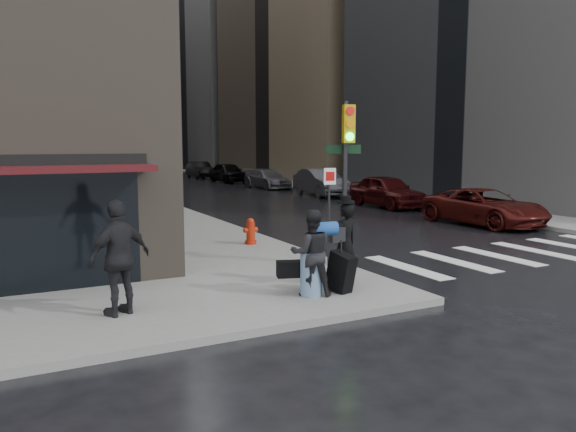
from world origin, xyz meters
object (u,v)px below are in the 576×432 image
at_px(parked_car_0, 484,207).
at_px(parked_car_2, 321,182).
at_px(traffic_light, 345,161).
at_px(man_overcoat, 344,248).
at_px(parked_car_3, 267,179).
at_px(fire_hydrant, 251,232).
at_px(parked_car_5, 200,170).
at_px(parked_car_1, 387,191).
at_px(parked_car_4, 228,173).
at_px(man_greycoat, 120,258).
at_px(man_jeans, 311,253).

bearing_deg(parked_car_0, parked_car_2, 85.14).
bearing_deg(traffic_light, parked_car_2, 74.72).
height_order(man_overcoat, parked_car_3, man_overcoat).
bearing_deg(parked_car_0, man_overcoat, -152.81).
distance_m(man_overcoat, fire_hydrant, 5.48).
height_order(parked_car_0, parked_car_5, parked_car_5).
bearing_deg(fire_hydrant, parked_car_3, 63.68).
distance_m(fire_hydrant, parked_car_0, 10.01).
bearing_deg(man_overcoat, parked_car_5, -116.90).
bearing_deg(parked_car_1, man_overcoat, -128.53).
distance_m(traffic_light, parked_car_0, 10.23).
xyz_separation_m(parked_car_1, parked_car_4, (-0.65, 19.88, -0.00)).
distance_m(parked_car_4, parked_car_5, 6.63).
height_order(man_greycoat, parked_car_3, man_greycoat).
bearing_deg(parked_car_0, man_jeans, -153.69).
bearing_deg(parked_car_4, man_greycoat, -115.18).
bearing_deg(parked_car_5, parked_car_0, -87.77).
xyz_separation_m(man_greycoat, parked_car_4, (14.49, 32.30, -0.38)).
xyz_separation_m(man_overcoat, parked_car_2, (10.70, 19.14, -0.16)).
height_order(man_greycoat, parked_car_5, man_greycoat).
xyz_separation_m(man_jeans, parked_car_2, (11.70, 19.49, -0.21)).
bearing_deg(traffic_light, parked_car_4, 87.56).
relative_size(man_greycoat, parked_car_5, 0.46).
xyz_separation_m(traffic_light, parked_car_5, (8.66, 37.31, -2.00)).
distance_m(man_jeans, parked_car_1, 17.29).
xyz_separation_m(man_greycoat, parked_car_1, (15.13, 12.42, -0.37)).
relative_size(traffic_light, parked_car_1, 0.86).
height_order(parked_car_3, parked_car_5, parked_car_5).
bearing_deg(parked_car_2, parked_car_5, 98.33).
relative_size(man_overcoat, man_greycoat, 0.95).
distance_m(parked_car_1, parked_car_4, 19.89).
xyz_separation_m(parked_car_2, parked_car_4, (-0.79, 13.26, -0.01)).
relative_size(man_greycoat, parked_car_1, 0.44).
distance_m(parked_car_1, parked_car_5, 26.52).
height_order(man_jeans, man_greycoat, man_greycoat).
xyz_separation_m(man_overcoat, fire_hydrant, (0.22, 5.45, -0.46)).
bearing_deg(man_overcoat, man_jeans, 6.38).
height_order(man_greycoat, parked_car_2, man_greycoat).
height_order(man_jeans, fire_hydrant, man_jeans).
bearing_deg(man_overcoat, parked_car_0, -162.93).
distance_m(man_overcoat, man_jeans, 1.06).
bearing_deg(parked_car_3, parked_car_4, 89.01).
bearing_deg(man_overcoat, fire_hydrant, -105.15).
relative_size(man_greycoat, parked_car_3, 0.44).
xyz_separation_m(man_overcoat, parked_car_3, (10.26, 25.77, -0.29)).
relative_size(man_greycoat, parked_car_2, 0.42).
xyz_separation_m(fire_hydrant, parked_car_3, (10.05, 20.31, 0.17)).
distance_m(man_greycoat, parked_car_3, 29.66).
height_order(traffic_light, parked_car_3, traffic_light).
height_order(man_jeans, traffic_light, traffic_light).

